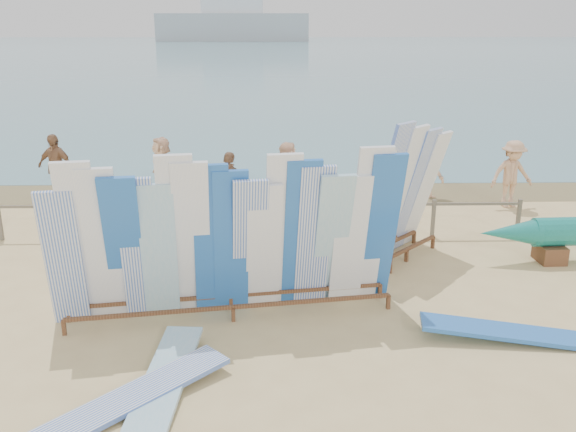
{
  "coord_description": "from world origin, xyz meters",
  "views": [
    {
      "loc": [
        0.32,
        -10.41,
        4.75
      ],
      "look_at": [
        0.58,
        1.05,
        1.15
      ],
      "focal_mm": 38.0,
      "sensor_mm": 36.0,
      "label": 1
    }
  ],
  "objects_px": {
    "beachgoer_5": "(288,173)",
    "beachgoer_11": "(162,168)",
    "stroller": "(329,211)",
    "beachgoer_9": "(432,168)",
    "flat_board_d": "(507,340)",
    "beachgoer_8": "(375,193)",
    "side_surfboard_rack": "(400,198)",
    "vendor_table": "(371,249)",
    "beachgoer_extra_0": "(512,174)",
    "beach_chair_left": "(281,214)",
    "beachgoer_extra_1": "(55,167)",
    "beachgoer_4": "(230,189)",
    "beachgoer_2": "(186,199)",
    "flat_board_a": "(165,388)",
    "main_surfboard_rack": "(231,243)",
    "flat_board_e": "(137,402)",
    "beach_chair_right": "(358,216)"
  },
  "relations": [
    {
      "from": "beach_chair_right",
      "to": "beachgoer_extra_1",
      "type": "relative_size",
      "value": 0.52
    },
    {
      "from": "stroller",
      "to": "flat_board_e",
      "type": "bearing_deg",
      "value": -117.82
    },
    {
      "from": "flat_board_d",
      "to": "flat_board_a",
      "type": "bearing_deg",
      "value": 111.71
    },
    {
      "from": "beachgoer_extra_1",
      "to": "beachgoer_4",
      "type": "distance_m",
      "value": 5.62
    },
    {
      "from": "beachgoer_extra_0",
      "to": "side_surfboard_rack",
      "type": "bearing_deg",
      "value": -143.95
    },
    {
      "from": "flat_board_a",
      "to": "beachgoer_2",
      "type": "xyz_separation_m",
      "value": [
        -0.59,
        6.74,
        0.78
      ]
    },
    {
      "from": "side_surfboard_rack",
      "to": "vendor_table",
      "type": "height_order",
      "value": "side_surfboard_rack"
    },
    {
      "from": "main_surfboard_rack",
      "to": "side_surfboard_rack",
      "type": "height_order",
      "value": "side_surfboard_rack"
    },
    {
      "from": "stroller",
      "to": "beachgoer_5",
      "type": "bearing_deg",
      "value": 109.86
    },
    {
      "from": "main_surfboard_rack",
      "to": "beach_chair_left",
      "type": "bearing_deg",
      "value": 71.3
    },
    {
      "from": "side_surfboard_rack",
      "to": "vendor_table",
      "type": "bearing_deg",
      "value": 173.25
    },
    {
      "from": "beach_chair_right",
      "to": "beachgoer_extra_1",
      "type": "bearing_deg",
      "value": 168.08
    },
    {
      "from": "side_surfboard_rack",
      "to": "beachgoer_extra_0",
      "type": "distance_m",
      "value": 5.41
    },
    {
      "from": "beachgoer_11",
      "to": "beachgoer_4",
      "type": "bearing_deg",
      "value": 29.89
    },
    {
      "from": "beachgoer_extra_0",
      "to": "beach_chair_left",
      "type": "bearing_deg",
      "value": -176.58
    },
    {
      "from": "flat_board_a",
      "to": "beachgoer_extra_0",
      "type": "relative_size",
      "value": 1.48
    },
    {
      "from": "beachgoer_5",
      "to": "beachgoer_11",
      "type": "bearing_deg",
      "value": 46.34
    },
    {
      "from": "vendor_table",
      "to": "beachgoer_extra_0",
      "type": "distance_m",
      "value": 6.25
    },
    {
      "from": "beachgoer_extra_1",
      "to": "beachgoer_extra_0",
      "type": "xyz_separation_m",
      "value": [
        12.55,
        -1.01,
        -0.02
      ]
    },
    {
      "from": "flat_board_e",
      "to": "beachgoer_8",
      "type": "height_order",
      "value": "beachgoer_8"
    },
    {
      "from": "stroller",
      "to": "beachgoer_9",
      "type": "relative_size",
      "value": 0.61
    },
    {
      "from": "beachgoer_2",
      "to": "beachgoer_5",
      "type": "height_order",
      "value": "beachgoer_5"
    },
    {
      "from": "flat_board_a",
      "to": "flat_board_e",
      "type": "relative_size",
      "value": 1.0
    },
    {
      "from": "beach_chair_left",
      "to": "beachgoer_2",
      "type": "height_order",
      "value": "beachgoer_2"
    },
    {
      "from": "beach_chair_left",
      "to": "beachgoer_5",
      "type": "height_order",
      "value": "beachgoer_5"
    },
    {
      "from": "beachgoer_2",
      "to": "beachgoer_8",
      "type": "height_order",
      "value": "beachgoer_8"
    },
    {
      "from": "beachgoer_5",
      "to": "beachgoer_8",
      "type": "bearing_deg",
      "value": -165.66
    },
    {
      "from": "beachgoer_11",
      "to": "beachgoer_5",
      "type": "distance_m",
      "value": 3.6
    },
    {
      "from": "stroller",
      "to": "beachgoer_extra_1",
      "type": "relative_size",
      "value": 0.55
    },
    {
      "from": "beach_chair_right",
      "to": "stroller",
      "type": "height_order",
      "value": "stroller"
    },
    {
      "from": "side_surfboard_rack",
      "to": "beachgoer_4",
      "type": "bearing_deg",
      "value": 100.21
    },
    {
      "from": "flat_board_a",
      "to": "beachgoer_2",
      "type": "height_order",
      "value": "beachgoer_2"
    },
    {
      "from": "flat_board_a",
      "to": "beach_chair_left",
      "type": "distance_m",
      "value": 7.39
    },
    {
      "from": "beach_chair_left",
      "to": "beachgoer_4",
      "type": "xyz_separation_m",
      "value": [
        -1.23,
        -0.02,
        0.66
      ]
    },
    {
      "from": "flat_board_d",
      "to": "beachgoer_8",
      "type": "xyz_separation_m",
      "value": [
        -1.18,
        5.93,
        0.79
      ]
    },
    {
      "from": "beachgoer_8",
      "to": "beachgoer_extra_0",
      "type": "distance_m",
      "value": 4.16
    },
    {
      "from": "main_surfboard_rack",
      "to": "stroller",
      "type": "relative_size",
      "value": 5.67
    },
    {
      "from": "beach_chair_left",
      "to": "stroller",
      "type": "relative_size",
      "value": 0.84
    },
    {
      "from": "flat_board_e",
      "to": "vendor_table",
      "type": "bearing_deg",
      "value": 97.92
    },
    {
      "from": "beach_chair_left",
      "to": "beachgoer_extra_1",
      "type": "distance_m",
      "value": 6.78
    },
    {
      "from": "stroller",
      "to": "beachgoer_5",
      "type": "relative_size",
      "value": 0.59
    },
    {
      "from": "beachgoer_11",
      "to": "beachgoer_2",
      "type": "bearing_deg",
      "value": 9.8
    },
    {
      "from": "main_surfboard_rack",
      "to": "flat_board_d",
      "type": "relative_size",
      "value": 2.16
    },
    {
      "from": "beachgoer_9",
      "to": "beachgoer_8",
      "type": "xyz_separation_m",
      "value": [
        -2.03,
        -2.44,
        -0.06
      ]
    },
    {
      "from": "flat_board_e",
      "to": "beach_chair_left",
      "type": "xyz_separation_m",
      "value": [
        1.98,
        7.51,
        0.25
      ]
    },
    {
      "from": "beachgoer_extra_0",
      "to": "beachgoer_extra_1",
      "type": "bearing_deg",
      "value": 166.41
    },
    {
      "from": "beachgoer_2",
      "to": "beachgoer_11",
      "type": "bearing_deg",
      "value": -144.63
    },
    {
      "from": "side_surfboard_rack",
      "to": "beachgoer_extra_1",
      "type": "bearing_deg",
      "value": 104.74
    },
    {
      "from": "beachgoer_4",
      "to": "flat_board_a",
      "type": "bearing_deg",
      "value": 108.15
    },
    {
      "from": "vendor_table",
      "to": "beachgoer_9",
      "type": "height_order",
      "value": "beachgoer_9"
    }
  ]
}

